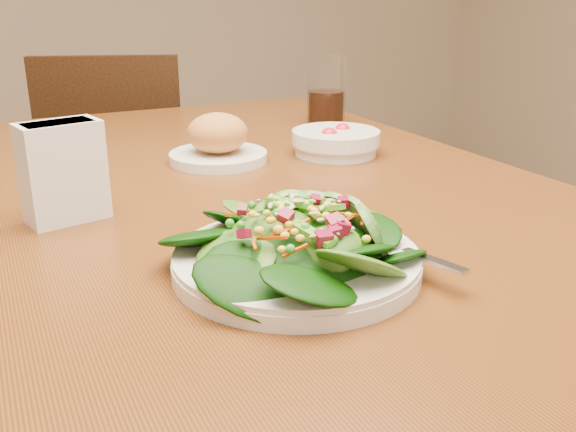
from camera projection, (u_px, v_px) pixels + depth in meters
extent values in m
cube|color=brown|center=(246.00, 203.00, 0.95)|extent=(0.90, 1.40, 0.04)
cylinder|color=black|center=(291.00, 245.00, 1.78)|extent=(0.07, 0.07, 0.71)
cube|color=black|center=(127.00, 201.00, 1.97)|extent=(0.51, 0.51, 0.04)
cylinder|color=black|center=(189.00, 243.00, 2.21)|extent=(0.04, 0.04, 0.39)
cylinder|color=black|center=(88.00, 247.00, 2.18)|extent=(0.04, 0.04, 0.39)
cylinder|color=black|center=(184.00, 286.00, 1.89)|extent=(0.04, 0.04, 0.39)
cylinder|color=black|center=(66.00, 291.00, 1.86)|extent=(0.04, 0.04, 0.39)
cube|color=black|center=(110.00, 140.00, 1.71)|extent=(0.37, 0.16, 0.44)
cylinder|color=silver|center=(296.00, 264.00, 0.67)|extent=(0.26, 0.26, 0.02)
ellipsoid|color=black|center=(297.00, 240.00, 0.66)|extent=(0.18, 0.18, 0.04)
cube|color=silver|center=(401.00, 246.00, 0.69)|extent=(0.05, 0.18, 0.01)
cylinder|color=silver|center=(218.00, 157.00, 1.09)|extent=(0.17, 0.17, 0.02)
ellipsoid|color=#BD6D31|center=(217.00, 133.00, 1.07)|extent=(0.10, 0.10, 0.07)
cylinder|color=silver|center=(336.00, 142.00, 1.13)|extent=(0.15, 0.15, 0.04)
sphere|color=red|center=(342.00, 133.00, 1.14)|extent=(0.03, 0.03, 0.03)
sphere|color=red|center=(329.00, 137.00, 1.11)|extent=(0.03, 0.03, 0.03)
cylinder|color=silver|center=(326.00, 91.00, 1.36)|extent=(0.08, 0.08, 0.14)
cylinder|color=black|center=(326.00, 108.00, 1.37)|extent=(0.07, 0.07, 0.07)
cube|color=white|center=(63.00, 172.00, 0.80)|extent=(0.11, 0.07, 0.13)
cube|color=white|center=(62.00, 164.00, 0.80)|extent=(0.09, 0.06, 0.11)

